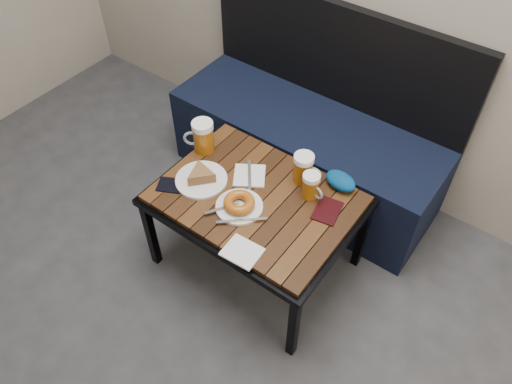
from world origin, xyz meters
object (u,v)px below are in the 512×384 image
Objects in this scene: cafe_table at (256,203)px; plate_bagel at (239,204)px; passport_navy at (171,185)px; bench at (308,144)px; knit_pouch at (341,181)px; plate_pie at (201,177)px; beer_mug_centre at (304,168)px; passport_burgundy at (327,211)px; beer_mug_left at (203,136)px; beer_mug_right at (311,186)px.

plate_bagel is at bearing -101.29° from cafe_table.
plate_bagel is 0.32m from passport_navy.
bench is 0.54m from knit_pouch.
cafe_table is at bearing 15.65° from plate_pie.
passport_navy is at bearing -151.77° from beer_mug_centre.
cafe_table is 0.30m from passport_burgundy.
passport_navy is (0.04, -0.26, -0.07)m from beer_mug_left.
beer_mug_left is at bearing 165.68° from cafe_table.
knit_pouch is (0.61, 0.17, -0.05)m from beer_mug_left.
bench reaches higher than beer_mug_centre.
bench is at bearing 105.83° from beer_mug_centre.
beer_mug_left is 0.54m from beer_mug_right.
passport_burgundy is (0.18, -0.09, -0.07)m from beer_mug_centre.
plate_pie is 1.92× the size of passport_navy.
beer_mug_centre is at bearing -62.46° from bench.
passport_navy is at bearing -153.41° from cafe_table.
beer_mug_left reaches higher than plate_bagel.
beer_mug_right reaches higher than plate_pie.
beer_mug_centre is 1.19× the size of passport_navy.
beer_mug_centre is at bearing 37.51° from plate_pie.
plate_bagel reaches higher than cafe_table.
passport_burgundy is (0.10, -0.03, -0.06)m from beer_mug_right.
plate_pie reaches higher than passport_navy.
bench reaches higher than plate_pie.
bench is 6.26× the size of plate_pie.
passport_navy is 0.66m from passport_burgundy.
beer_mug_right reaches higher than knit_pouch.
bench reaches higher than plate_bagel.
bench is 11.94× the size of beer_mug_right.
plate_bagel is at bearing 118.17° from beer_mug_left.
cafe_table is 0.39m from beer_mug_left.
beer_mug_left is 1.31× the size of beer_mug_right.
cafe_table is 3.62× the size of plate_bagel.
passport_navy is at bearing -166.64° from passport_burgundy.
plate_pie is (-0.13, -0.67, 0.22)m from bench.
plate_pie is 1.64× the size of passport_burgundy.
beer_mug_centre is at bearing 158.83° from beer_mug_left.
knit_pouch is at bearing 11.59° from beer_mug_centre.
bench is at bearing 78.70° from plate_pie.
plate_bagel is 0.44m from knit_pouch.
plate_pie is at bearing 173.93° from plate_bagel.
beer_mug_right is 0.86× the size of passport_burgundy.
plate_bagel is (-0.12, -0.29, -0.05)m from beer_mug_centre.
beer_mug_centre is 1.02× the size of passport_burgundy.
beer_mug_right is (0.18, 0.14, 0.10)m from cafe_table.
beer_mug_right reaches higher than cafe_table.
beer_mug_left is 0.65m from passport_burgundy.
beer_mug_right is 0.51× the size of plate_bagel.
beer_mug_right is 0.59m from passport_navy.
passport_burgundy is at bearing 18.60° from plate_pie.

